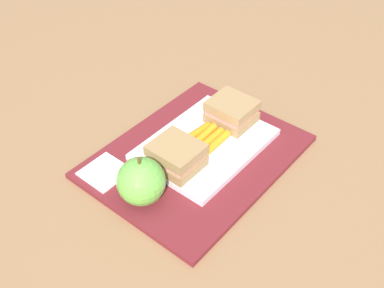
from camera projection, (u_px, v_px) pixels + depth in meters
ground_plane at (196, 158)px, 0.83m from camera, size 2.40×2.40×0.00m
lunchbag_mat at (196, 156)px, 0.83m from camera, size 0.36×0.28×0.01m
food_tray at (205, 144)px, 0.84m from camera, size 0.23×0.17×0.01m
sandwich_half_left at (232, 111)px, 0.86m from camera, size 0.07×0.08×0.04m
sandwich_half_right at (176, 156)px, 0.77m from camera, size 0.07×0.08×0.04m
carrot_sticks_bundle at (205, 139)px, 0.83m from camera, size 0.08×0.06×0.02m
apple at (140, 180)px, 0.72m from camera, size 0.08×0.08×0.09m
paper_napkin at (105, 172)px, 0.79m from camera, size 0.07×0.07×0.00m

